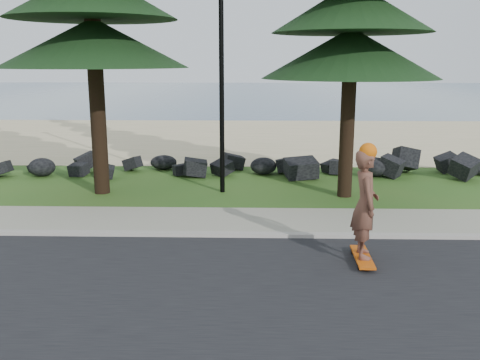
{
  "coord_description": "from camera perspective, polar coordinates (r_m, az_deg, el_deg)",
  "views": [
    {
      "loc": [
        0.93,
        -12.02,
        3.79
      ],
      "look_at": [
        0.6,
        0.0,
        1.08
      ],
      "focal_mm": 40.0,
      "sensor_mm": 36.0,
      "label": 1
    }
  ],
  "objects": [
    {
      "name": "lamp_post",
      "position": [
        15.25,
        -2.0,
        13.99
      ],
      "size": [
        0.25,
        0.14,
        8.14
      ],
      "color": "black",
      "rests_on": "ground"
    },
    {
      "name": "sidewalk",
      "position": [
        12.81,
        -2.69,
        -4.33
      ],
      "size": [
        160.0,
        2.0,
        0.08
      ],
      "primitive_type": "cube",
      "color": "gray",
      "rests_on": "ground"
    },
    {
      "name": "road",
      "position": [
        8.46,
        -5.07,
        -13.87
      ],
      "size": [
        160.0,
        7.0,
        0.02
      ],
      "primitive_type": "cube",
      "color": "black",
      "rests_on": "ground"
    },
    {
      "name": "beach_sand",
      "position": [
        26.8,
        -0.45,
        4.58
      ],
      "size": [
        160.0,
        15.0,
        0.01
      ],
      "primitive_type": "cube",
      "color": "tan",
      "rests_on": "ground"
    },
    {
      "name": "kerb",
      "position": [
        11.77,
        -3.08,
        -5.85
      ],
      "size": [
        160.0,
        0.2,
        0.1
      ],
      "primitive_type": "cube",
      "color": "#A7A097",
      "rests_on": "ground"
    },
    {
      "name": "ocean",
      "position": [
        63.14,
        0.72,
        9.26
      ],
      "size": [
        160.0,
        58.0,
        0.01
      ],
      "primitive_type": "cube",
      "color": "#3C5874",
      "rests_on": "ground"
    },
    {
      "name": "seawall_boulders",
      "position": [
        18.04,
        -1.43,
        0.57
      ],
      "size": [
        60.0,
        2.4,
        1.1
      ],
      "primitive_type": null,
      "color": "black",
      "rests_on": "ground"
    },
    {
      "name": "ground",
      "position": [
        12.63,
        -2.75,
        -4.77
      ],
      "size": [
        160.0,
        160.0,
        0.0
      ],
      "primitive_type": "plane",
      "color": "#2A591B",
      "rests_on": "ground"
    },
    {
      "name": "skateboarder",
      "position": [
        10.25,
        13.21,
        -2.56
      ],
      "size": [
        0.52,
        1.24,
        2.3
      ],
      "rotation": [
        0.0,
        0.0,
        1.54
      ],
      "color": "#BF4C0B",
      "rests_on": "ground"
    }
  ]
}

